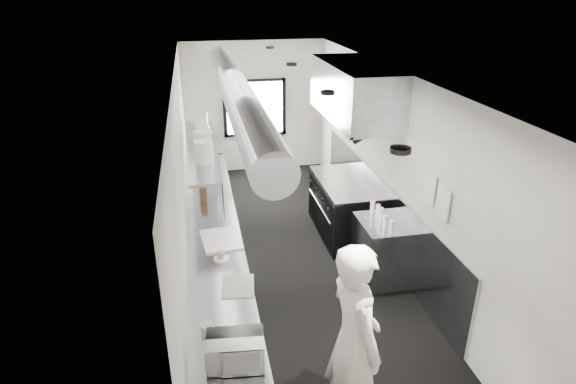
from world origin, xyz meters
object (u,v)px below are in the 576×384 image
deli_tub_b (207,328)px  plate_stack_a (204,151)px  range (344,208)px  far_work_table (205,165)px  cutting_board (221,239)px  plate_stack_c (202,135)px  plate_stack_b (203,142)px  squeeze_bottle_d (378,211)px  plate_stack_d (201,122)px  squeeze_bottle_c (381,215)px  deli_tub_a (213,347)px  pass_shelf (203,149)px  squeeze_bottle_a (391,227)px  exhaust_hood (354,92)px  small_plate (221,258)px  line_cook (354,341)px  prep_counter (215,260)px  bottle_station (382,251)px  squeeze_bottle_e (372,207)px  squeeze_bottle_b (385,221)px  microwave (235,351)px  knife_block (203,191)px

deli_tub_b → plate_stack_a: (0.12, 2.81, 0.78)m
deli_tub_b → range: bearing=53.6°
far_work_table → cutting_board: cutting_board is taller
range → plate_stack_c: size_ratio=4.95×
plate_stack_b → squeeze_bottle_d: (2.30, -1.23, -0.75)m
plate_stack_d → far_work_table: bearing=88.8°
squeeze_bottle_c → cutting_board: bearing=-177.2°
deli_tub_a → deli_tub_b: deli_tub_a is taller
pass_shelf → far_work_table: 2.45m
far_work_table → plate_stack_d: size_ratio=3.45×
squeeze_bottle_a → squeeze_bottle_c: (-0.01, 0.35, 0.01)m
exhaust_hood → far_work_table: (-2.25, 2.50, -1.94)m
exhaust_hood → small_plate: exhaust_hood is taller
pass_shelf → plate_stack_c: plate_stack_c is taller
line_cook → plate_stack_b: (-1.15, 3.66, 0.76)m
prep_counter → cutting_board: size_ratio=9.77×
exhaust_hood → bottle_station: 2.39m
squeeze_bottle_e → squeeze_bottle_a: bearing=-86.6°
squeeze_bottle_d → far_work_table: bearing=121.4°
deli_tub_a → squeeze_bottle_a: 2.95m
squeeze_bottle_b → range: bearing=92.1°
plate_stack_a → squeeze_bottle_e: size_ratio=1.53×
squeeze_bottle_c → squeeze_bottle_d: bearing=85.2°
deli_tub_a → small_plate: (0.18, 1.54, -0.05)m
plate_stack_b → squeeze_bottle_c: (2.29, -1.37, -0.74)m
microwave → knife_block: size_ratio=1.80×
range → small_plate: (-2.13, -1.91, 0.44)m
squeeze_bottle_c → knife_block: bearing=152.4°
small_plate → knife_block: bearing=94.8°
plate_stack_a → squeeze_bottle_c: bearing=-23.3°
squeeze_bottle_b → squeeze_bottle_c: (0.01, 0.18, 0.01)m
squeeze_bottle_b → squeeze_bottle_c: bearing=86.5°
small_plate → squeeze_bottle_b: squeeze_bottle_b is taller
plate_stack_a → squeeze_bottle_d: 2.56m
knife_block → plate_stack_d: bearing=86.6°
microwave → exhaust_hood: bearing=64.6°
bottle_station → squeeze_bottle_d: squeeze_bottle_d is taller
small_plate → squeeze_bottle_e: (2.17, 0.81, 0.09)m
knife_block → squeeze_bottle_d: (2.36, -1.08, -0.03)m
squeeze_bottle_c → line_cook: bearing=-116.4°
squeeze_bottle_c → plate_stack_b: bearing=149.0°
far_work_table → plate_stack_c: (-0.03, -2.13, 1.28)m
cutting_board → squeeze_bottle_a: bearing=-6.4°
deli_tub_a → cutting_board: (0.20, 1.98, -0.04)m
range → deli_tub_a: deli_tub_a is taller
plate_stack_b → squeeze_bottle_c: bearing=-31.0°
far_work_table → deli_tub_b: (-0.15, -5.68, 0.50)m
small_plate → squeeze_bottle_a: squeeze_bottle_a is taller
range → knife_block: 2.35m
far_work_table → line_cook: line_cook is taller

